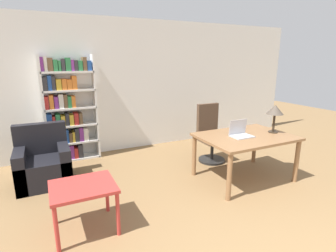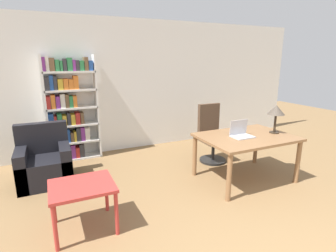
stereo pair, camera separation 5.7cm
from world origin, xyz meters
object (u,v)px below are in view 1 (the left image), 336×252
(table_lamp, at_px, (275,111))
(side_table_blue, at_px, (83,191))
(armchair, at_px, (44,165))
(bookshelf, at_px, (67,111))
(office_chair, at_px, (210,135))
(laptop, at_px, (240,133))
(desk, at_px, (245,141))

(table_lamp, bearing_deg, side_table_blue, -176.06)
(table_lamp, distance_m, armchair, 3.78)
(armchair, bearing_deg, bookshelf, 61.02)
(office_chair, relative_size, bookshelf, 0.55)
(armchair, bearing_deg, side_table_blue, -75.31)
(bookshelf, bearing_deg, laptop, -41.84)
(desk, distance_m, table_lamp, 0.70)
(office_chair, height_order, bookshelf, bookshelf)
(laptop, relative_size, bookshelf, 0.17)
(table_lamp, bearing_deg, office_chair, 120.00)
(side_table_blue, bearing_deg, table_lamp, 3.94)
(laptop, height_order, office_chair, office_chair)
(desk, bearing_deg, office_chair, 91.69)
(office_chair, relative_size, armchair, 1.19)
(office_chair, height_order, armchair, office_chair)
(side_table_blue, relative_size, armchair, 0.76)
(table_lamp, distance_m, side_table_blue, 3.14)
(office_chair, relative_size, side_table_blue, 1.57)
(side_table_blue, bearing_deg, laptop, 6.28)
(laptop, distance_m, bookshelf, 3.15)
(laptop, height_order, table_lamp, table_lamp)
(table_lamp, xyz_separation_m, side_table_blue, (-3.07, -0.21, -0.62))
(table_lamp, height_order, armchair, table_lamp)
(desk, distance_m, office_chair, 0.93)
(bookshelf, bearing_deg, armchair, -118.98)
(office_chair, bearing_deg, desk, -88.31)
(desk, distance_m, armchair, 3.20)
(laptop, relative_size, armchair, 0.36)
(table_lamp, height_order, office_chair, table_lamp)
(laptop, distance_m, table_lamp, 0.71)
(desk, height_order, office_chair, office_chair)
(office_chair, xyz_separation_m, side_table_blue, (-2.51, -1.18, -0.02))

